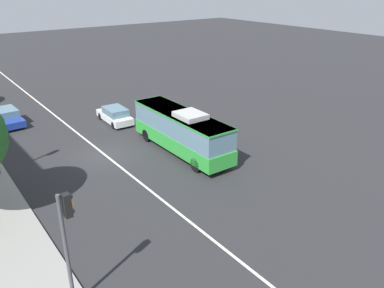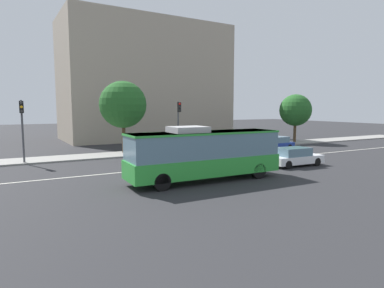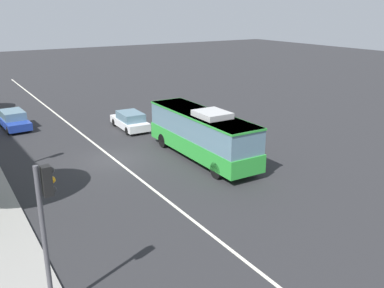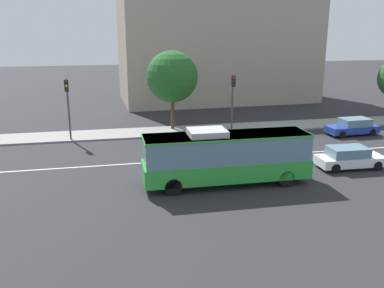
% 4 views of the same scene
% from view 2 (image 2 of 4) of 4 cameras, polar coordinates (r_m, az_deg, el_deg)
% --- Properties ---
extents(ground_plane, '(160.00, 160.00, 0.00)m').
position_cam_2_polar(ground_plane, '(26.65, 2.01, -3.61)').
color(ground_plane, '#28282B').
extents(sidewalk_kerb, '(80.00, 3.52, 0.14)m').
position_cam_2_polar(sidewalk_kerb, '(34.12, -5.21, -1.32)').
color(sidewalk_kerb, gray).
rests_on(sidewalk_kerb, ground_plane).
extents(lane_centre_line, '(76.00, 0.16, 0.01)m').
position_cam_2_polar(lane_centre_line, '(26.65, 2.01, -3.60)').
color(lane_centre_line, silver).
rests_on(lane_centre_line, ground_plane).
extents(transit_bus, '(10.02, 2.58, 3.46)m').
position_cam_2_polar(transit_bus, '(20.61, 2.21, -1.45)').
color(transit_bus, green).
rests_on(transit_bus, ground_plane).
extents(sedan_blue, '(4.58, 2.02, 1.46)m').
position_cam_2_polar(sedan_blue, '(36.73, 14.17, 0.08)').
color(sedan_blue, '#1E3899').
rests_on(sedan_blue, ground_plane).
extents(sedan_white, '(4.56, 1.95, 1.46)m').
position_cam_2_polar(sedan_white, '(27.27, 17.39, -2.13)').
color(sedan_white, white).
rests_on(sedan_white, ground_plane).
extents(traffic_light_near_corner, '(0.32, 0.62, 5.20)m').
position_cam_2_polar(traffic_light_near_corner, '(29.76, -27.41, 3.63)').
color(traffic_light_near_corner, '#47474C').
rests_on(traffic_light_near_corner, ground_plane).
extents(traffic_light_mid_block, '(0.34, 0.62, 5.20)m').
position_cam_2_polar(traffic_light_mid_block, '(33.03, -2.32, 4.53)').
color(traffic_light_mid_block, '#47474C').
rests_on(traffic_light_mid_block, ground_plane).
extents(street_tree_kerbside_left, '(4.63, 4.63, 7.22)m').
position_cam_2_polar(street_tree_kerbside_left, '(33.30, -11.89, 6.70)').
color(street_tree_kerbside_left, '#4C3823').
rests_on(street_tree_kerbside_left, ground_plane).
extents(street_tree_kerbside_centre, '(4.11, 4.11, 6.33)m').
position_cam_2_polar(street_tree_kerbside_centre, '(44.97, 17.53, 5.61)').
color(street_tree_kerbside_centre, '#4C3823').
rests_on(street_tree_kerbside_centre, ground_plane).
extents(office_block_background, '(24.44, 12.85, 17.00)m').
position_cam_2_polar(office_block_background, '(50.92, -7.96, 10.66)').
color(office_block_background, tan).
rests_on(office_block_background, ground_plane).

